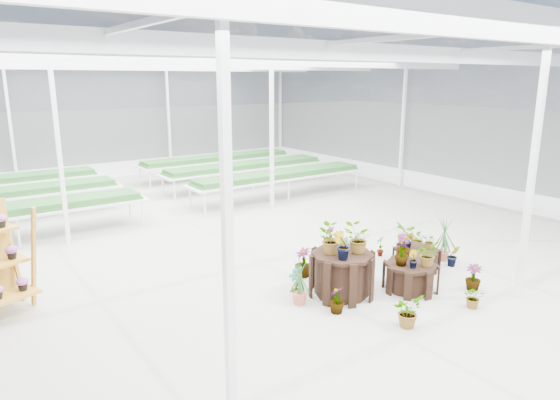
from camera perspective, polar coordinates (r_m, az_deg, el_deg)
ground_plane at (r=10.75m, az=-2.16°, el=-7.62°), size 24.00×24.00×0.00m
greenhouse_shell at (r=10.15m, az=-2.27°, el=4.30°), size 18.00×24.00×4.50m
steel_frame at (r=10.15m, az=-2.27°, el=4.30°), size 18.00×24.00×4.50m
nursery_benches at (r=16.89m, az=-15.61°, el=1.27°), size 16.00×7.00×0.84m
plinth_tall at (r=9.35m, az=7.08°, el=-8.38°), size 1.56×1.56×0.81m
plinth_mid at (r=9.84m, az=14.69°, el=-8.50°), size 1.15×1.15×0.53m
plinth_low at (r=10.99m, az=15.30°, el=-6.43°), size 0.96×0.96×0.43m
nursery_plants at (r=9.93m, az=11.77°, el=-6.14°), size 4.45×3.28×1.36m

